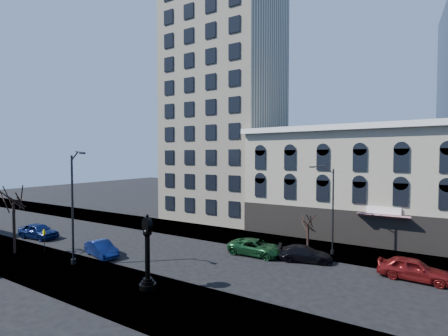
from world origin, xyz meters
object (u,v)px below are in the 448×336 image
Objects in this scene: warning_sign at (44,236)px; car_near_b at (101,249)px; street_clock at (147,255)px; car_near_a at (39,231)px; street_lamp_near at (76,178)px.

warning_sign reaches higher than car_near_b.
street_clock is 20.38m from car_near_a.
street_lamp_near is 14.03m from car_near_a.
car_near_b is at bearing -99.08° from car_near_a.
car_near_a is (-5.66, 2.56, -0.77)m from warning_sign.
street_clock is 9.49m from street_lamp_near.
car_near_a is 11.32m from car_near_b.
warning_sign is at bearing -162.80° from street_clock.
car_near_a is at bearing 100.96° from car_near_b.
warning_sign is at bearing -177.94° from street_lamp_near.
warning_sign is at bearing 123.23° from car_near_b.
street_clock is at bearing -106.54° from car_near_a.
street_lamp_near is 4.46× the size of warning_sign.
warning_sign is (-14.32, 1.10, -0.81)m from street_clock.
car_near_a is (-11.92, 3.41, -6.57)m from street_lamp_near.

